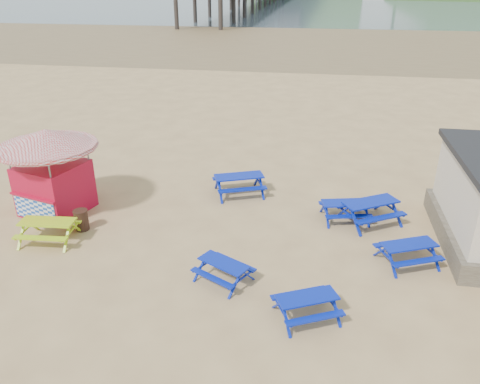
% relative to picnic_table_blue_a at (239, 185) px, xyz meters
% --- Properties ---
extents(ground, '(400.00, 400.00, 0.00)m').
position_rel_picnic_table_blue_a_xyz_m(ground, '(0.56, -3.43, -0.41)').
color(ground, tan).
rests_on(ground, ground).
extents(wet_sand, '(400.00, 400.00, 0.00)m').
position_rel_picnic_table_blue_a_xyz_m(wet_sand, '(0.56, 51.57, -0.41)').
color(wet_sand, olive).
rests_on(wet_sand, ground).
extents(sea, '(400.00, 400.00, 0.00)m').
position_rel_picnic_table_blue_a_xyz_m(sea, '(0.56, 166.57, -0.41)').
color(sea, '#4C5F6D').
rests_on(sea, ground).
extents(picnic_table_blue_a, '(2.42, 2.21, 0.83)m').
position_rel_picnic_table_blue_a_xyz_m(picnic_table_blue_a, '(0.00, 0.00, 0.00)').
color(picnic_table_blue_a, '#04209F').
rests_on(picnic_table_blue_a, ground).
extents(picnic_table_blue_b, '(1.96, 1.71, 0.71)m').
position_rel_picnic_table_blue_a_xyz_m(picnic_table_blue_b, '(4.22, -1.53, -0.06)').
color(picnic_table_blue_b, '#04209F').
rests_on(picnic_table_blue_b, ground).
extents(picnic_table_blue_c, '(2.57, 2.44, 0.85)m').
position_rel_picnic_table_blue_a_xyz_m(picnic_table_blue_c, '(5.10, -1.59, 0.01)').
color(picnic_table_blue_c, '#04209F').
rests_on(picnic_table_blue_c, ground).
extents(picnic_table_blue_d, '(1.93, 1.81, 0.64)m').
position_rel_picnic_table_blue_a_xyz_m(picnic_table_blue_d, '(0.59, -6.04, -0.09)').
color(picnic_table_blue_d, '#04209F').
rests_on(picnic_table_blue_d, ground).
extents(picnic_table_blue_e, '(2.00, 1.86, 0.67)m').
position_rel_picnic_table_blue_a_xyz_m(picnic_table_blue_e, '(3.06, -7.27, -0.08)').
color(picnic_table_blue_e, '#04209F').
rests_on(picnic_table_blue_e, ground).
extents(picnic_table_blue_f, '(2.11, 1.94, 0.71)m').
position_rel_picnic_table_blue_a_xyz_m(picnic_table_blue_f, '(6.06, -4.16, -0.06)').
color(picnic_table_blue_f, '#04209F').
rests_on(picnic_table_blue_f, ground).
extents(picnic_table_yellow, '(1.93, 1.61, 0.76)m').
position_rel_picnic_table_blue_a_xyz_m(picnic_table_yellow, '(-5.71, -4.78, -0.03)').
color(picnic_table_yellow, '#95D213').
rests_on(picnic_table_yellow, ground).
extents(ice_cream_kiosk, '(4.44, 4.44, 3.25)m').
position_rel_picnic_table_blue_a_xyz_m(ice_cream_kiosk, '(-6.60, -2.64, 1.63)').
color(ice_cream_kiosk, '#AB0A2A').
rests_on(ice_cream_kiosk, ground).
extents(litter_bin, '(0.51, 0.51, 0.76)m').
position_rel_picnic_table_blue_a_xyz_m(litter_bin, '(-4.99, -3.87, -0.03)').
color(litter_bin, '#321B13').
rests_on(litter_bin, ground).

